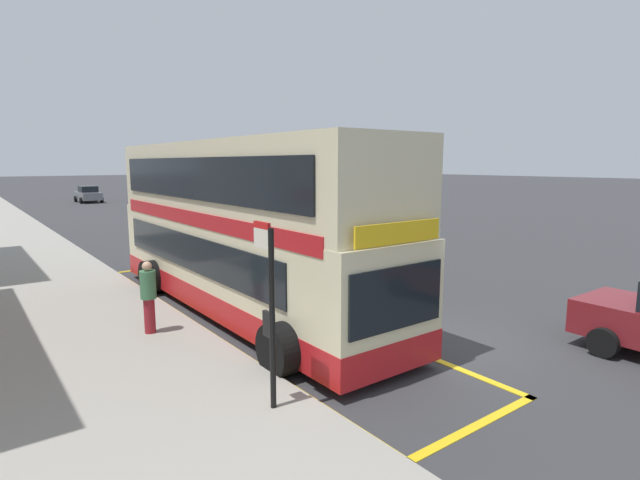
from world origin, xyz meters
TOP-DOWN VIEW (x-y plane):
  - ground_plane at (0.00, 32.00)m, footprint 260.00×260.00m
  - double_decker_bus at (-2.46, 4.73)m, footprint 3.19×11.38m
  - bus_bay_markings at (-2.44, 4.41)m, footprint 3.13×14.17m
  - bus_stop_sign at (-4.68, -0.44)m, footprint 0.09×0.51m
  - parked_car_silver_far at (3.08, 19.59)m, footprint 2.09×4.20m
  - parked_car_grey_behind at (2.53, 46.25)m, footprint 2.09×4.20m
  - pedestrian_waiting_near_sign at (-5.09, 4.02)m, footprint 0.34×0.34m

SIDE VIEW (x-z plane):
  - ground_plane at x=0.00m, z-range 0.00..0.00m
  - bus_bay_markings at x=-2.44m, z-range 0.00..0.01m
  - parked_car_silver_far at x=3.08m, z-range -0.01..1.61m
  - parked_car_grey_behind at x=2.53m, z-range -0.01..1.61m
  - pedestrian_waiting_near_sign at x=-5.09m, z-range 0.21..1.82m
  - bus_stop_sign at x=-4.68m, z-range 0.37..3.23m
  - double_decker_bus at x=-2.46m, z-range -0.13..4.27m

